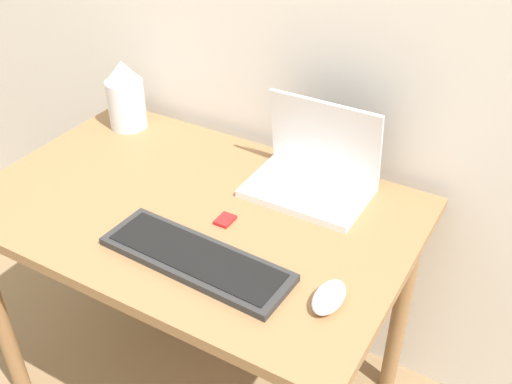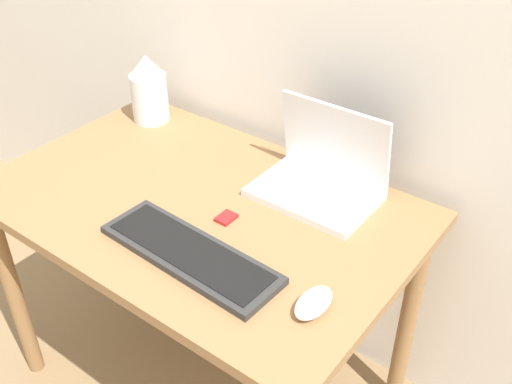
{
  "view_description": "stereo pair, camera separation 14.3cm",
  "coord_description": "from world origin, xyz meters",
  "px_view_note": "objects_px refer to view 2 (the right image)",
  "views": [
    {
      "loc": [
        0.77,
        -0.64,
        1.65
      ],
      "look_at": [
        0.18,
        0.37,
        0.84
      ],
      "focal_mm": 42.0,
      "sensor_mm": 36.0,
      "label": 1
    },
    {
      "loc": [
        0.89,
        -0.56,
        1.65
      ],
      "look_at": [
        0.18,
        0.37,
        0.84
      ],
      "focal_mm": 42.0,
      "sensor_mm": 36.0,
      "label": 2
    }
  ],
  "objects_px": {
    "laptop": "(321,176)",
    "vase": "(149,89)",
    "keyboard": "(190,254)",
    "mouse": "(313,303)",
    "mp3_player": "(226,218)"
  },
  "relations": [
    {
      "from": "laptop",
      "to": "vase",
      "type": "distance_m",
      "value": 0.66
    },
    {
      "from": "laptop",
      "to": "keyboard",
      "type": "bearing_deg",
      "value": -103.68
    },
    {
      "from": "mouse",
      "to": "vase",
      "type": "height_order",
      "value": "vase"
    },
    {
      "from": "keyboard",
      "to": "mp3_player",
      "type": "relative_size",
      "value": 9.05
    },
    {
      "from": "vase",
      "to": "mouse",
      "type": "bearing_deg",
      "value": -24.54
    },
    {
      "from": "laptop",
      "to": "mp3_player",
      "type": "xyz_separation_m",
      "value": [
        -0.12,
        -0.25,
        -0.05
      ]
    },
    {
      "from": "keyboard",
      "to": "vase",
      "type": "xyz_separation_m",
      "value": [
        -0.56,
        0.43,
        0.1
      ]
    },
    {
      "from": "laptop",
      "to": "mp3_player",
      "type": "height_order",
      "value": "laptop"
    },
    {
      "from": "mouse",
      "to": "mp3_player",
      "type": "distance_m",
      "value": 0.37
    },
    {
      "from": "vase",
      "to": "mp3_player",
      "type": "relative_size",
      "value": 4.23
    },
    {
      "from": "laptop",
      "to": "vase",
      "type": "xyz_separation_m",
      "value": [
        -0.66,
        0.02,
        0.06
      ]
    },
    {
      "from": "mouse",
      "to": "mp3_player",
      "type": "bearing_deg",
      "value": 159.09
    },
    {
      "from": "mouse",
      "to": "vase",
      "type": "bearing_deg",
      "value": 155.46
    },
    {
      "from": "laptop",
      "to": "vase",
      "type": "height_order",
      "value": "laptop"
    },
    {
      "from": "keyboard",
      "to": "mp3_player",
      "type": "height_order",
      "value": "keyboard"
    }
  ]
}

